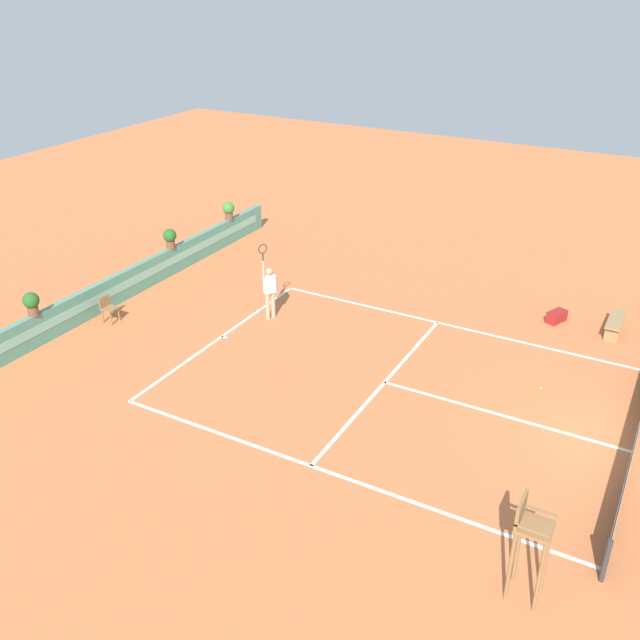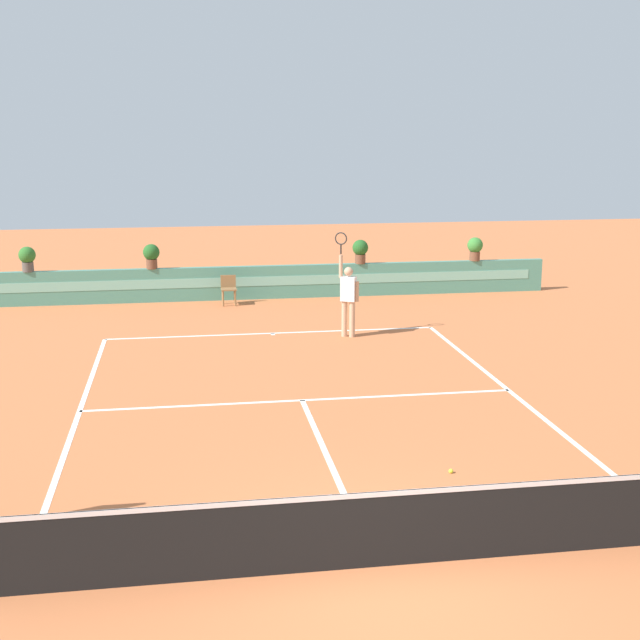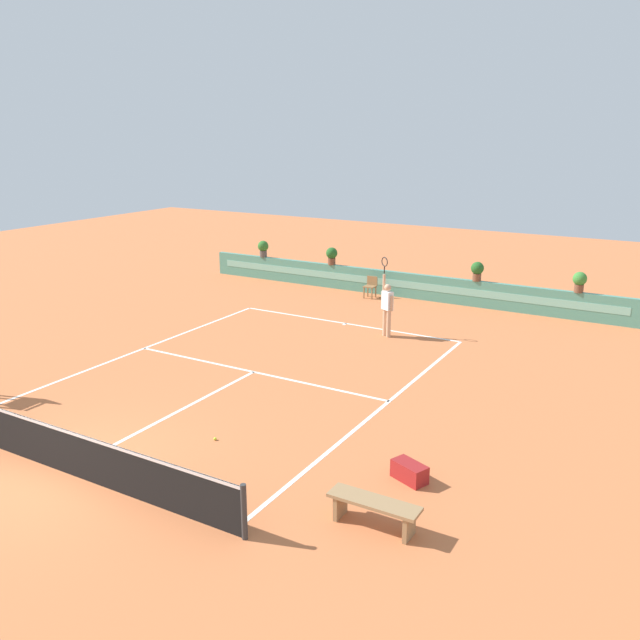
{
  "view_description": "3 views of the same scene",
  "coord_description": "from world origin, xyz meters",
  "views": [
    {
      "loc": [
        -15.28,
        -0.0,
        10.31
      ],
      "look_at": [
        0.73,
        8.83,
        1.0
      ],
      "focal_mm": 39.59,
      "sensor_mm": 36.0,
      "label": 1
    },
    {
      "loc": [
        -2.11,
        -9.07,
        5.09
      ],
      "look_at": [
        0.73,
        8.83,
        1.0
      ],
      "focal_mm": 48.35,
      "sensor_mm": 36.0,
      "label": 2
    },
    {
      "loc": [
        10.17,
        -7.5,
        6.45
      ],
      "look_at": [
        0.73,
        8.83,
        1.0
      ],
      "focal_mm": 36.95,
      "sensor_mm": 36.0,
      "label": 3
    }
  ],
  "objects": [
    {
      "name": "back_wall_barrier",
      "position": [
        0.0,
        16.39,
        0.5
      ],
      "size": [
        18.0,
        0.21,
        1.0
      ],
      "color": "#4C8E7A",
      "rests_on": "ground"
    },
    {
      "name": "net",
      "position": [
        0.0,
        0.0,
        0.51
      ],
      "size": [
        8.92,
        0.1,
        1.0
      ],
      "color": "#333333",
      "rests_on": "ground"
    },
    {
      "name": "potted_plant_right",
      "position": [
        3.17,
        16.39,
        1.41
      ],
      "size": [
        0.48,
        0.48,
        0.72
      ],
      "color": "brown",
      "rests_on": "back_wall_barrier"
    },
    {
      "name": "potted_plant_far_left",
      "position": [
        -6.57,
        16.39,
        1.41
      ],
      "size": [
        0.48,
        0.48,
        0.72
      ],
      "color": "#514C47",
      "rests_on": "back_wall_barrier"
    },
    {
      "name": "ground_plane",
      "position": [
        0.0,
        6.0,
        0.0
      ],
      "size": [
        60.0,
        60.0,
        0.0
      ],
      "primitive_type": "plane",
      "color": "#C66B3D"
    },
    {
      "name": "court_lines",
      "position": [
        0.0,
        6.72,
        0.0
      ],
      "size": [
        8.32,
        11.94,
        0.01
      ],
      "color": "white",
      "rests_on": "ground"
    },
    {
      "name": "potted_plant_far_right",
      "position": [
        6.8,
        16.39,
        1.41
      ],
      "size": [
        0.48,
        0.48,
        0.72
      ],
      "color": "brown",
      "rests_on": "back_wall_barrier"
    },
    {
      "name": "potted_plant_left",
      "position": [
        -3.08,
        16.39,
        1.41
      ],
      "size": [
        0.48,
        0.48,
        0.72
      ],
      "color": "brown",
      "rests_on": "back_wall_barrier"
    },
    {
      "name": "ball_kid_chair",
      "position": [
        -0.88,
        15.66,
        0.48
      ],
      "size": [
        0.44,
        0.44,
        0.85
      ],
      "color": "olive",
      "rests_on": "ground"
    },
    {
      "name": "tennis_player",
      "position": [
        1.81,
        11.26,
        1.05
      ],
      "size": [
        0.56,
        0.36,
        2.58
      ],
      "color": "tan",
      "rests_on": "ground"
    },
    {
      "name": "tennis_ball_near_baseline",
      "position": [
        1.73,
        2.57,
        0.03
      ],
      "size": [
        0.07,
        0.07,
        0.07
      ],
      "primitive_type": "sphere",
      "color": "#CCE033",
      "rests_on": "ground"
    }
  ]
}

